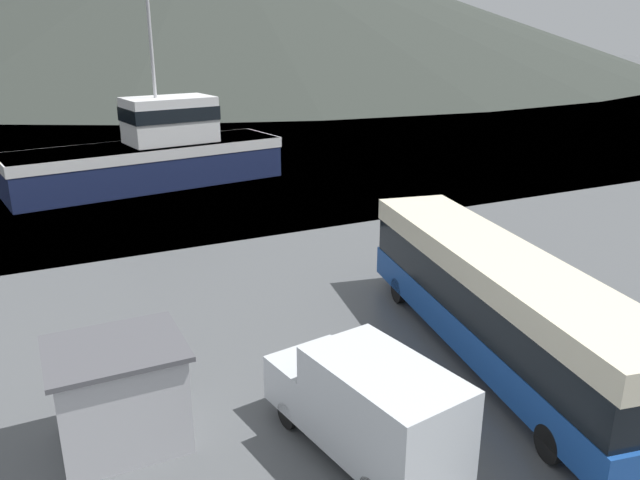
% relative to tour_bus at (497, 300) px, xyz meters
% --- Properties ---
extents(water_surface, '(240.00, 240.00, 0.00)m').
position_rel_tour_bus_xyz_m(water_surface, '(1.56, 133.79, -1.88)').
color(water_surface, slate).
rests_on(water_surface, ground).
extents(tour_bus, '(4.97, 13.25, 3.35)m').
position_rel_tour_bus_xyz_m(tour_bus, '(0.00, 0.00, 0.00)').
color(tour_bus, '#194799').
rests_on(tour_bus, ground).
extents(delivery_van, '(2.87, 5.56, 2.52)m').
position_rel_tour_bus_xyz_m(delivery_van, '(-5.62, -2.23, -0.56)').
color(delivery_van, silver).
rests_on(delivery_van, ground).
extents(fishing_boat, '(17.33, 7.09, 11.99)m').
position_rel_tour_bus_xyz_m(fishing_boat, '(-4.38, 26.68, 0.14)').
color(fishing_boat, '#19234C').
rests_on(fishing_boat, water_surface).
extents(dock_kiosk, '(3.07, 2.61, 2.55)m').
position_rel_tour_bus_xyz_m(dock_kiosk, '(-10.59, 0.75, -0.60)').
color(dock_kiosk, '#B2B2B7').
rests_on(dock_kiosk, ground).
extents(small_boat, '(3.45, 6.99, 0.74)m').
position_rel_tour_bus_xyz_m(small_boat, '(-0.18, 33.60, -1.51)').
color(small_boat, black).
rests_on(small_boat, water_surface).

